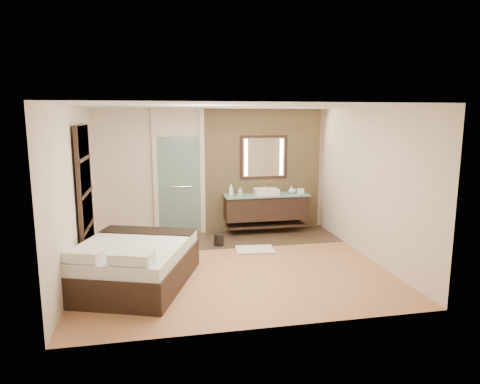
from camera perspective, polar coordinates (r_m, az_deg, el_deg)
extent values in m
plane|color=#B07149|center=(7.48, -1.07, -9.77)|extent=(5.00, 5.00, 0.00)
cube|color=#3A291F|center=(9.08, 0.88, -6.11)|extent=(3.80, 1.30, 0.01)
cube|color=tan|center=(9.51, 3.08, 2.88)|extent=(2.60, 0.08, 2.70)
cube|color=black|center=(9.36, 3.47, -2.08)|extent=(1.80, 0.50, 0.50)
cube|color=black|center=(9.45, 3.45, -4.39)|extent=(1.71, 0.45, 0.04)
cube|color=#80C4BE|center=(9.29, 3.52, -0.42)|extent=(1.85, 0.55, 0.03)
cube|color=white|center=(9.27, 3.53, 0.07)|extent=(0.50, 0.38, 0.13)
cylinder|color=silver|center=(9.45, 3.23, 0.39)|extent=(0.03, 0.03, 0.18)
cylinder|color=silver|center=(9.40, 3.30, 0.83)|extent=(0.02, 0.10, 0.02)
cube|color=black|center=(9.42, 3.17, 4.66)|extent=(1.06, 0.03, 0.96)
cube|color=white|center=(9.41, 3.19, 4.65)|extent=(0.94, 0.01, 0.84)
cube|color=#F9E4BB|center=(9.31, 0.81, 4.61)|extent=(0.07, 0.01, 0.80)
cube|color=#F9E4BB|center=(9.51, 5.54, 4.67)|extent=(0.07, 0.01, 0.80)
cube|color=#9FCAC1|center=(9.26, -8.09, 0.73)|extent=(0.90, 0.05, 2.10)
cylinder|color=silver|center=(9.21, -7.76, 0.69)|extent=(0.45, 0.03, 0.03)
cube|color=beige|center=(9.21, -11.25, 2.47)|extent=(0.10, 0.08, 2.70)
cube|color=beige|center=(9.27, -5.05, 2.67)|extent=(0.10, 0.08, 2.70)
cube|color=black|center=(7.74, -19.94, -0.51)|extent=(0.06, 1.20, 2.40)
cube|color=#F1E5CB|center=(7.92, -19.43, -6.42)|extent=(0.02, 1.06, 0.52)
cube|color=#F1E5CB|center=(7.78, -19.68, -2.27)|extent=(0.02, 1.06, 0.52)
cube|color=#F1E5CB|center=(7.68, -19.94, 2.02)|extent=(0.02, 1.06, 0.52)
cube|color=#F1E5CB|center=(7.63, -20.21, 6.39)|extent=(0.02, 1.06, 0.52)
cube|color=black|center=(6.85, -14.24, -10.02)|extent=(2.20, 2.45, 0.45)
cube|color=silver|center=(6.75, -14.36, -7.52)|extent=(2.14, 2.38, 0.18)
cube|color=black|center=(7.40, -12.14, -5.13)|extent=(1.63, 0.95, 0.04)
cube|color=silver|center=(6.16, -20.41, -7.90)|extent=(0.63, 0.47, 0.14)
cube|color=silver|center=(5.86, -14.24, -8.48)|extent=(0.63, 0.47, 0.14)
cube|color=silver|center=(8.28, 1.97, -7.65)|extent=(0.76, 0.57, 0.02)
cylinder|color=black|center=(8.54, -2.83, -6.38)|extent=(0.26, 0.26, 0.24)
cube|color=white|center=(9.48, 8.07, 0.12)|extent=(0.12, 0.12, 0.10)
imported|color=white|center=(9.13, -1.20, 0.28)|extent=(0.12, 0.12, 0.24)
imported|color=#B2B2B2|center=(9.16, 0.02, 0.11)|extent=(0.08, 0.08, 0.18)
imported|color=#C0F1EF|center=(9.42, 6.89, 0.29)|extent=(0.14, 0.14, 0.17)
imported|color=white|center=(9.51, 7.12, 0.14)|extent=(0.15, 0.15, 0.09)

